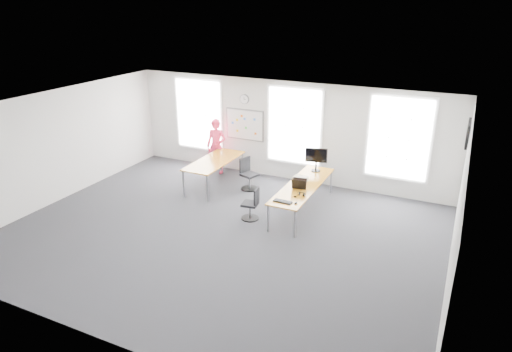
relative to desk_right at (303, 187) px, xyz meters
The scene contains 24 objects.
floor 2.49m from the desk_right, 123.22° to the right, with size 10.00×10.00×0.00m, color #29282E.
ceiling 3.33m from the desk_right, 123.22° to the right, with size 10.00×10.00×0.00m, color white.
wall_back 2.53m from the desk_right, 123.25° to the left, with size 10.00×10.00×0.00m, color silver.
wall_front 6.20m from the desk_right, 102.32° to the right, with size 10.00×10.00×0.00m, color silver.
wall_left 6.67m from the desk_right, 162.41° to the right, with size 10.00×10.00×0.00m, color silver.
wall_right 4.28m from the desk_right, 28.47° to the right, with size 10.00×10.00×0.00m, color silver.
window_left 4.85m from the desk_right, 155.45° to the left, with size 1.60×0.06×2.20m, color white.
window_mid 2.44m from the desk_right, 117.17° to the left, with size 1.60×0.06×2.20m, color white.
window_right 2.98m from the desk_right, 44.70° to the left, with size 1.60×0.06×2.20m, color white.
desk_right is the anchor object (origin of this frame).
desk_left 2.95m from the desk_right, behind, with size 0.89×2.24×0.82m.
chair_right 1.43m from the desk_right, 134.38° to the right, with size 0.45×0.45×0.85m.
chair_left 2.09m from the desk_right, 159.17° to the left, with size 0.54×0.54×0.93m.
person 3.76m from the desk_right, 156.24° to the left, with size 0.63×0.42×1.74m, color #EE3057.
whiteboard 3.42m from the desk_right, 143.50° to the left, with size 1.20×0.03×0.90m, color white.
wall_clock 3.71m from the desk_right, 143.50° to the left, with size 0.30×0.30×0.04m, color gray.
tv 4.11m from the desk_right, 15.35° to the left, with size 0.06×0.90×0.55m, color black.
keyboard 1.21m from the desk_right, 93.25° to the right, with size 0.46×0.16×0.02m, color black.
mouse 1.19m from the desk_right, 78.03° to the right, with size 0.07×0.10×0.04m, color black.
lens_cap 0.81m from the desk_right, 83.52° to the right, with size 0.07×0.07×0.01m, color black.
headphones 0.71m from the desk_right, 73.32° to the right, with size 0.17×0.09×0.10m.
laptop_sleeve 0.35m from the desk_right, 89.06° to the right, with size 0.36×0.23×0.28m.
paper_stack 0.28m from the desk_right, 125.14° to the left, with size 0.36×0.27×0.12m, color beige.
monitor 1.18m from the desk_right, 91.14° to the left, with size 0.60×0.25×0.67m.
Camera 1 is at (4.87, -8.32, 5.22)m, focal length 32.00 mm.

